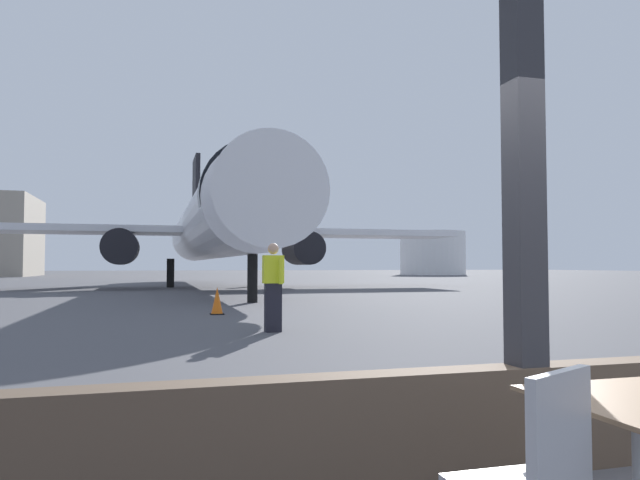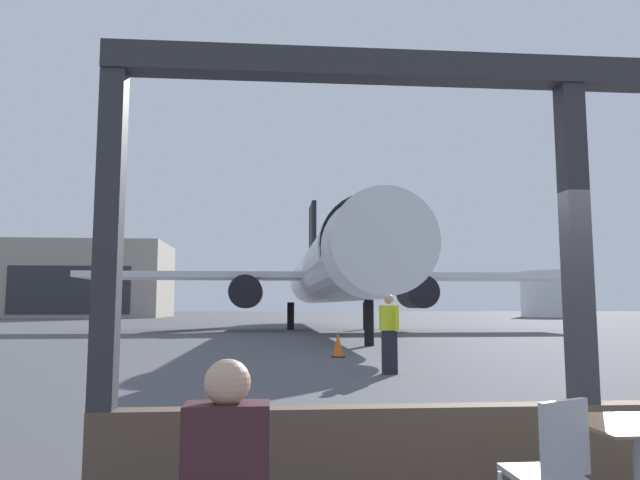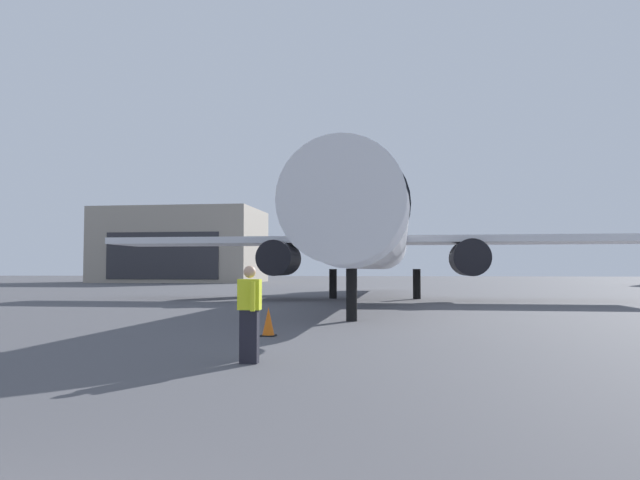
{
  "view_description": "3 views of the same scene",
  "coord_description": "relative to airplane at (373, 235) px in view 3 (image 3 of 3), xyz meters",
  "views": [
    {
      "loc": [
        -2.3,
        -3.26,
        1.3
      ],
      "look_at": [
        3.67,
        17.79,
        2.26
      ],
      "focal_mm": 32.72,
      "sensor_mm": 36.0,
      "label": 1
    },
    {
      "loc": [
        -2.68,
        -4.97,
        1.49
      ],
      "look_at": [
        -0.84,
        16.94,
        3.94
      ],
      "focal_mm": 33.19,
      "sensor_mm": 36.0,
      "label": 2
    },
    {
      "loc": [
        2.69,
        -2.56,
        1.67
      ],
      "look_at": [
        -0.14,
        17.8,
        2.68
      ],
      "focal_mm": 33.97,
      "sensor_mm": 36.0,
      "label": 3
    }
  ],
  "objects": [
    {
      "name": "airplane",
      "position": [
        0.0,
        0.0,
        0.0
      ],
      "size": [
        29.78,
        35.55,
        10.47
      ],
      "color": "silver",
      "rests_on": "ground"
    },
    {
      "name": "traffic_cone",
      "position": [
        -1.7,
        -18.56,
        -3.22
      ],
      "size": [
        0.36,
        0.36,
        0.73
      ],
      "color": "orange",
      "rests_on": "ground"
    },
    {
      "name": "ground_crew_worker",
      "position": [
        -1.06,
        -22.92,
        -2.67
      ],
      "size": [
        0.4,
        0.52,
        1.74
      ],
      "color": "black",
      "rests_on": "ground"
    },
    {
      "name": "distant_hangar",
      "position": [
        -27.67,
        43.7,
        1.24
      ],
      "size": [
        20.54,
        13.43,
        9.63
      ],
      "color": "#9E9384",
      "rests_on": "ground"
    },
    {
      "name": "ground_plane",
      "position": [
        -1.0,
        9.05,
        -3.57
      ],
      "size": [
        220.0,
        220.0,
        0.0
      ],
      "primitive_type": "plane",
      "color": "#4C4C51"
    }
  ]
}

